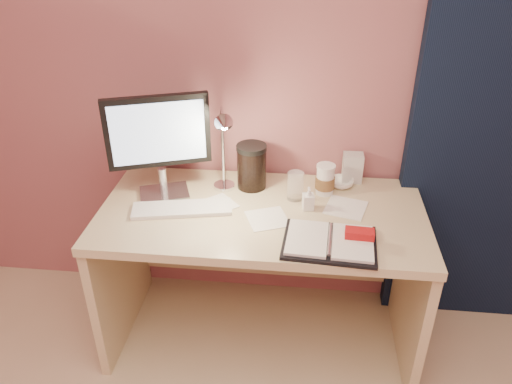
# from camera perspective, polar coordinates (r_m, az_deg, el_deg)

# --- Properties ---
(room) EXTENTS (3.50, 3.50, 3.50)m
(room) POSITION_cam_1_polar(r_m,az_deg,el_deg) (2.38, 25.40, 9.11)
(room) COLOR #C6B28E
(room) RESTS_ON ground
(desk) EXTENTS (1.40, 0.70, 0.73)m
(desk) POSITION_cam_1_polar(r_m,az_deg,el_deg) (2.33, 0.83, -5.89)
(desk) COLOR #C4B78B
(desk) RESTS_ON ground
(monitor) EXTENTS (0.43, 0.22, 0.47)m
(monitor) POSITION_cam_1_polar(r_m,az_deg,el_deg) (2.17, -11.12, 6.10)
(monitor) COLOR silver
(monitor) RESTS_ON desk
(keyboard) EXTENTS (0.44, 0.21, 0.02)m
(keyboard) POSITION_cam_1_polar(r_m,az_deg,el_deg) (2.16, -8.44, -1.90)
(keyboard) COLOR white
(keyboard) RESTS_ON desk
(planner) EXTENTS (0.37, 0.29, 0.06)m
(planner) POSITION_cam_1_polar(r_m,az_deg,el_deg) (1.95, 8.69, -5.57)
(planner) COLOR black
(planner) RESTS_ON desk
(paper_a) EXTENTS (0.21, 0.21, 0.00)m
(paper_a) POSITION_cam_1_polar(r_m,az_deg,el_deg) (2.09, 1.32, -3.07)
(paper_a) COLOR white
(paper_a) RESTS_ON desk
(paper_b) EXTENTS (0.20, 0.20, 0.00)m
(paper_b) POSITION_cam_1_polar(r_m,az_deg,el_deg) (2.19, 10.21, -1.77)
(paper_b) COLOR white
(paper_b) RESTS_ON desk
(paper_c) EXTENTS (0.20, 0.20, 0.00)m
(paper_c) POSITION_cam_1_polar(r_m,az_deg,el_deg) (2.19, -4.43, -1.43)
(paper_c) COLOR white
(paper_c) RESTS_ON desk
(coffee_cup) EXTENTS (0.09, 0.09, 0.14)m
(coffee_cup) POSITION_cam_1_polar(r_m,az_deg,el_deg) (2.26, 7.90, 1.35)
(coffee_cup) COLOR white
(coffee_cup) RESTS_ON desk
(clear_cup) EXTENTS (0.07, 0.07, 0.13)m
(clear_cup) POSITION_cam_1_polar(r_m,az_deg,el_deg) (2.21, 4.52, 0.70)
(clear_cup) COLOR white
(clear_cup) RESTS_ON desk
(bowl) EXTENTS (0.12, 0.12, 0.04)m
(bowl) POSITION_cam_1_polar(r_m,az_deg,el_deg) (2.35, 9.74, 1.03)
(bowl) COLOR white
(bowl) RESTS_ON desk
(lotion_bottle) EXTENTS (0.06, 0.06, 0.10)m
(lotion_bottle) POSITION_cam_1_polar(r_m,az_deg,el_deg) (2.14, 6.01, -0.73)
(lotion_bottle) COLOR white
(lotion_bottle) RESTS_ON desk
(dark_jar) EXTENTS (0.13, 0.13, 0.19)m
(dark_jar) POSITION_cam_1_polar(r_m,az_deg,el_deg) (2.28, -0.50, 2.69)
(dark_jar) COLOR black
(dark_jar) RESTS_ON desk
(product_box) EXTENTS (0.09, 0.07, 0.14)m
(product_box) POSITION_cam_1_polar(r_m,az_deg,el_deg) (2.39, 10.96, 2.75)
(product_box) COLOR silver
(product_box) RESTS_ON desk
(desk_lamp) EXTENTS (0.13, 0.26, 0.42)m
(desk_lamp) POSITION_cam_1_polar(r_m,az_deg,el_deg) (2.12, -4.97, 5.36)
(desk_lamp) COLOR silver
(desk_lamp) RESTS_ON desk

